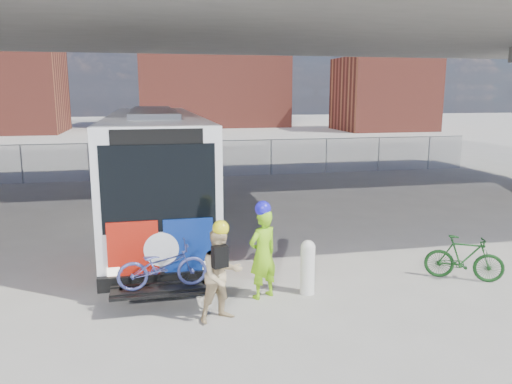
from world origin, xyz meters
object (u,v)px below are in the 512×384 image
object	(u,v)px
bike_parked	(464,258)
cyclist_hivis	(263,252)
bollard	(308,265)
cyclist_tan	(221,274)
bus	(155,160)

from	to	relation	value
bike_parked	cyclist_hivis	bearing A→B (deg)	120.10
bollard	bike_parked	xyz separation A→B (m)	(3.71, 0.00, -0.11)
bollard	cyclist_tan	size ratio (longest dim) A/B	0.61
cyclist_hivis	bike_parked	world-z (taller)	cyclist_hivis
cyclist_hivis	bike_parked	bearing A→B (deg)	152.93
bus	bike_parked	world-z (taller)	bus
bollard	bike_parked	size ratio (longest dim) A/B	0.69
cyclist_tan	bike_parked	bearing A→B (deg)	-10.30
cyclist_tan	bus	bearing A→B (deg)	79.34
bike_parked	bus	bearing A→B (deg)	76.85
bus	bike_parked	xyz separation A→B (m)	(6.72, -6.33, -1.59)
bollard	cyclist_tan	xyz separation A→B (m)	(-1.96, -0.87, 0.28)
bus	cyclist_tan	bearing A→B (deg)	-81.67
bike_parked	cyclist_tan	bearing A→B (deg)	128.79
bus	cyclist_tan	size ratio (longest dim) A/B	6.69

